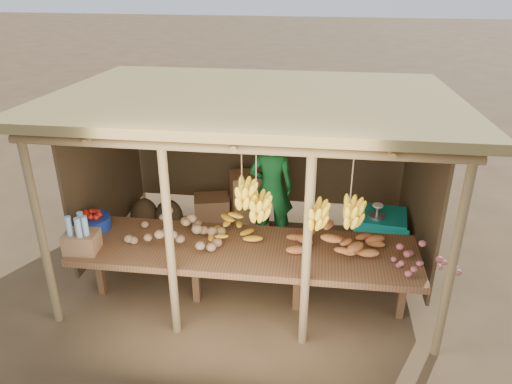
# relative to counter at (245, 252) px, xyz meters

# --- Properties ---
(ground) EXTENTS (60.00, 60.00, 0.00)m
(ground) POSITION_rel_counter_xyz_m (-0.00, 0.95, -0.74)
(ground) COLOR brown
(ground) RESTS_ON ground
(stall_structure) EXTENTS (4.70, 3.50, 2.43)m
(stall_structure) POSITION_rel_counter_xyz_m (0.06, 0.98, 1.18)
(stall_structure) COLOR #92764B
(stall_structure) RESTS_ON ground
(counter) EXTENTS (3.90, 1.05, 0.80)m
(counter) POSITION_rel_counter_xyz_m (0.00, 0.00, 0.00)
(counter) COLOR brown
(counter) RESTS_ON ground
(potato_heap) EXTENTS (1.17, 0.84, 0.37)m
(potato_heap) POSITION_rel_counter_xyz_m (-0.84, 0.08, 0.25)
(potato_heap) COLOR #9A784F
(potato_heap) RESTS_ON counter
(sweet_potato_heap) EXTENTS (1.03, 0.68, 0.36)m
(sweet_potato_heap) POSITION_rel_counter_xyz_m (1.03, 0.07, 0.24)
(sweet_potato_heap) COLOR #C36C32
(sweet_potato_heap) RESTS_ON counter
(onion_heap) EXTENTS (0.82, 0.58, 0.35)m
(onion_heap) POSITION_rel_counter_xyz_m (1.90, -0.19, 0.24)
(onion_heap) COLOR #AF5558
(onion_heap) RESTS_ON counter
(banana_pile) EXTENTS (0.62, 0.45, 0.35)m
(banana_pile) POSITION_rel_counter_xyz_m (-0.15, 0.22, 0.23)
(banana_pile) COLOR yellow
(banana_pile) RESTS_ON counter
(tomato_basin) EXTENTS (0.42, 0.42, 0.22)m
(tomato_basin) POSITION_rel_counter_xyz_m (-1.90, 0.22, 0.15)
(tomato_basin) COLOR navy
(tomato_basin) RESTS_ON counter
(bottle_box) EXTENTS (0.38, 0.30, 0.46)m
(bottle_box) POSITION_rel_counter_xyz_m (-1.80, -0.29, 0.24)
(bottle_box) COLOR #936742
(bottle_box) RESTS_ON counter
(vendor) EXTENTS (0.66, 0.48, 1.71)m
(vendor) POSITION_rel_counter_xyz_m (0.15, 1.49, 0.12)
(vendor) COLOR #176A2B
(vendor) RESTS_ON ground
(tarp_crate) EXTENTS (0.78, 0.69, 0.85)m
(tarp_crate) POSITION_rel_counter_xyz_m (1.63, 1.31, -0.39)
(tarp_crate) COLOR brown
(tarp_crate) RESTS_ON ground
(carton_stack) EXTENTS (1.21, 0.56, 0.85)m
(carton_stack) POSITION_rel_counter_xyz_m (-0.43, 1.94, -0.36)
(carton_stack) COLOR #936742
(carton_stack) RESTS_ON ground
(burlap_sacks) EXTENTS (0.81, 0.42, 0.57)m
(burlap_sacks) POSITION_rel_counter_xyz_m (-1.62, 1.66, -0.49)
(burlap_sacks) COLOR #4A3922
(burlap_sacks) RESTS_ON ground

